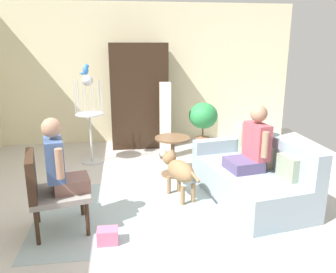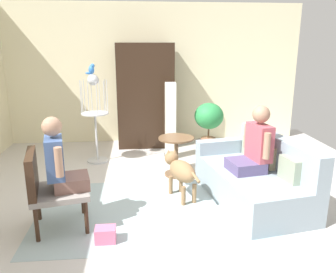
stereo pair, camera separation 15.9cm
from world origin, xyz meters
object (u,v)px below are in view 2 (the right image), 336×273
person_on_couch (255,146)px  parrot (91,69)px  armchair (47,185)px  column_lamp (170,121)px  person_on_armchair (60,161)px  armoire_cabinet (146,96)px  round_end_table (176,152)px  couch (255,178)px  potted_plant (209,120)px  handbag (106,235)px  bird_cage_stand (95,114)px  dog (181,170)px

person_on_couch → parrot: (-2.17, 1.73, 0.83)m
armchair → column_lamp: (1.55, 2.29, 0.15)m
person_on_armchair → armoire_cabinet: (1.00, 3.08, 0.23)m
person_on_couch → round_end_table: size_ratio=1.37×
couch → potted_plant: 1.99m
armchair → handbag: size_ratio=4.20×
armoire_cabinet → armchair: bearing=-110.2°
potted_plant → bird_cage_stand: bearing=-172.6°
bird_cage_stand → armoire_cabinet: armoire_cabinet is taller
column_lamp → armoire_cabinet: armoire_cabinet is taller
person_on_armchair → handbag: person_on_armchair is taller
couch → dog: (-0.95, 0.15, 0.08)m
person_on_couch → potted_plant: person_on_couch is taller
bird_cage_stand → handbag: 2.67m
dog → bird_cage_stand: bearing=129.1°
parrot → armoire_cabinet: 1.40m
person_on_couch → person_on_armchair: person_on_armchair is taller
couch → round_end_table: 1.31m
couch → person_on_armchair: (-2.33, -0.48, 0.48)m
person_on_armchair → dog: person_on_armchair is taller
parrot → handbag: 2.96m
armchair → person_on_couch: bearing=11.1°
armchair → parrot: parrot is taller
dog → handbag: size_ratio=3.87×
person_on_couch → potted_plant: size_ratio=0.87×
bird_cage_stand → parrot: (-0.02, 0.00, 0.73)m
dog → bird_cage_stand: size_ratio=0.55×
dog → armoire_cabinet: armoire_cabinet is taller
couch → person_on_armchair: 2.43m
person_on_couch → armoire_cabinet: armoire_cabinet is taller
armchair → couch: bearing=11.7°
bird_cage_stand → armoire_cabinet: bearing=46.2°
person_on_couch → dog: size_ratio=1.01×
couch → parrot: bearing=142.7°
bird_cage_stand → couch: bearing=-37.5°
potted_plant → armoire_cabinet: (-1.13, 0.65, 0.37)m
bird_cage_stand → parrot: bearing=180.0°
round_end_table → bird_cage_stand: bird_cage_stand is taller
armoire_cabinet → handbag: (-0.52, -3.45, -0.92)m
dog → column_lamp: 1.65m
couch → column_lamp: 2.04m
round_end_table → armoire_cabinet: bearing=103.7°
column_lamp → potted_plant: bearing=13.4°
person_on_armchair → column_lamp: 2.66m
round_end_table → bird_cage_stand: bearing=149.2°
round_end_table → parrot: (-1.30, 0.76, 1.19)m
armchair → parrot: 2.46m
person_on_couch → round_end_table: person_on_couch is taller
handbag → parrot: bearing=98.2°
armchair → handbag: 0.83m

